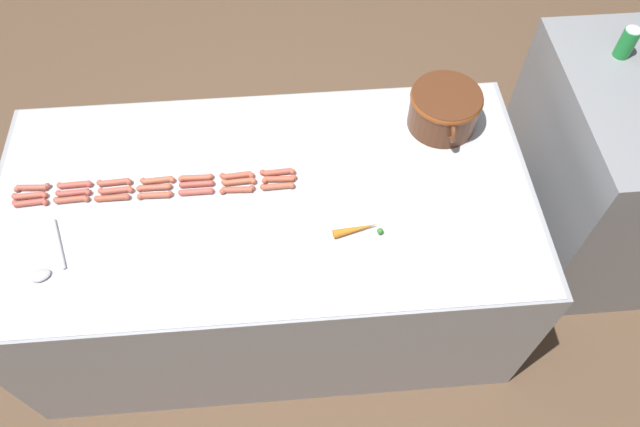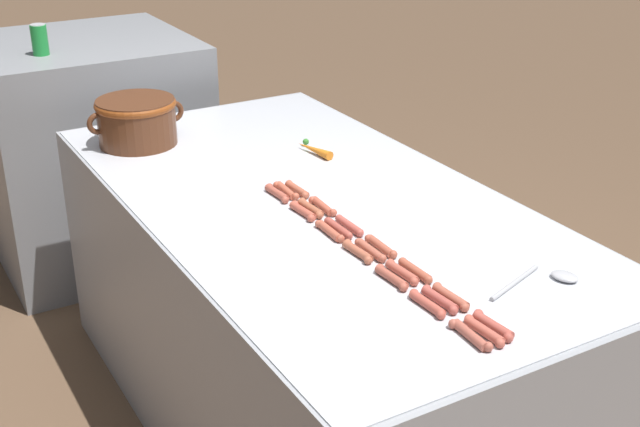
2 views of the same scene
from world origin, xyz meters
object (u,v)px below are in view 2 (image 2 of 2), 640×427
object	(u,v)px
hot_dog_15	(451,297)
carrot	(313,149)
hot_dog_20	(297,189)
hot_dog_8	(440,300)
serving_spoon	(548,278)
hot_dog_9	(402,272)
soda_can	(40,40)
hot_dog_6	(277,193)
hot_dog_5	(303,211)
hot_dog_0	(470,335)
bean_pot	(137,119)
hot_dog_19	(323,206)
hot_dog_16	(415,271)
hot_dog_18	(349,226)
hot_dog_7	(484,331)
back_cabinet	(92,151)
hot_dog_4	(330,231)
hot_dog_3	(358,252)
hot_dog_11	(338,228)
hot_dog_12	(311,208)
hot_dog_1	(427,304)
hot_dog_2	(391,277)
hot_dog_17	(381,246)
hot_dog_10	(370,250)
hot_dog_13	(286,191)
hot_dog_14	(493,326)

from	to	relation	value
hot_dog_15	carrot	size ratio (longest dim) A/B	0.74
hot_dog_20	carrot	distance (m)	0.35
hot_dog_8	serving_spoon	distance (m)	0.30
hot_dog_9	soda_can	distance (m)	2.06
hot_dog_6	hot_dog_5	bearing A→B (deg)	-88.75
hot_dog_0	bean_pot	world-z (taller)	bean_pot
hot_dog_19	hot_dog_0	bearing A→B (deg)	-95.29
hot_dog_8	carrot	xyz separation A→B (m)	(0.25, 1.04, 0.00)
hot_dog_16	hot_dog_18	xyz separation A→B (m)	(-0.00, 0.31, 0.00)
hot_dog_7	hot_dog_5	bearing A→B (deg)	92.51
hot_dog_9	hot_dog_18	distance (m)	0.30
soda_can	hot_dog_18	bearing A→B (deg)	-76.25
back_cabinet	hot_dog_6	distance (m)	1.63
hot_dog_4	hot_dog_9	world-z (taller)	same
bean_pot	hot_dog_7	bearing A→B (deg)	-81.32
hot_dog_3	soda_can	xyz separation A→B (m)	(-0.35, 1.86, 0.23)
serving_spoon	soda_can	world-z (taller)	soda_can
hot_dog_8	hot_dog_18	world-z (taller)	same
hot_dog_3	hot_dog_11	size ratio (longest dim) A/B	1.00
hot_dog_3	hot_dog_5	xyz separation A→B (m)	(0.00, 0.30, 0.00)
hot_dog_12	soda_can	size ratio (longest dim) A/B	1.07
hot_dog_3	hot_dog_12	distance (m)	0.31
hot_dog_5	hot_dog_18	distance (m)	0.17
hot_dog_6	hot_dog_16	size ratio (longest dim) A/B	1.00
hot_dog_4	hot_dog_3	bearing A→B (deg)	-89.74
hot_dog_5	hot_dog_18	bearing A→B (deg)	-66.88
hot_dog_1	hot_dog_2	distance (m)	0.15
hot_dog_9	hot_dog_19	world-z (taller)	same
hot_dog_2	hot_dog_17	bearing A→B (deg)	65.09
hot_dog_2	hot_dog_18	size ratio (longest dim) A/B	1.00
hot_dog_5	serving_spoon	world-z (taller)	hot_dog_5
hot_dog_4	hot_dog_17	distance (m)	0.17
hot_dog_5	hot_dog_0	bearing A→B (deg)	-90.29
hot_dog_3	bean_pot	size ratio (longest dim) A/B	0.38
hot_dog_12	bean_pot	size ratio (longest dim) A/B	0.38
hot_dog_2	hot_dog_17	world-z (taller)	same
hot_dog_11	hot_dog_5	bearing A→B (deg)	100.82
hot_dog_10	serving_spoon	world-z (taller)	hot_dog_10
hot_dog_15	bean_pot	xyz separation A→B (m)	(-0.27, 1.44, 0.08)
hot_dog_0	soda_can	distance (m)	2.36
hot_dog_11	hot_dog_13	xyz separation A→B (m)	(0.00, 0.31, 0.00)
hot_dog_3	carrot	world-z (taller)	carrot
hot_dog_7	hot_dog_15	size ratio (longest dim) A/B	1.00
hot_dog_16	hot_dog_9	bearing A→B (deg)	163.69
hot_dog_12	hot_dog_14	xyz separation A→B (m)	(0.04, -0.77, 0.00)
hot_dog_18	carrot	bearing A→B (deg)	69.70
hot_dog_0	hot_dog_14	world-z (taller)	same
hot_dog_3	hot_dog_10	xyz separation A→B (m)	(0.03, -0.01, 0.00)
hot_dog_20	bean_pot	size ratio (longest dim) A/B	0.38
hot_dog_17	serving_spoon	world-z (taller)	hot_dog_17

